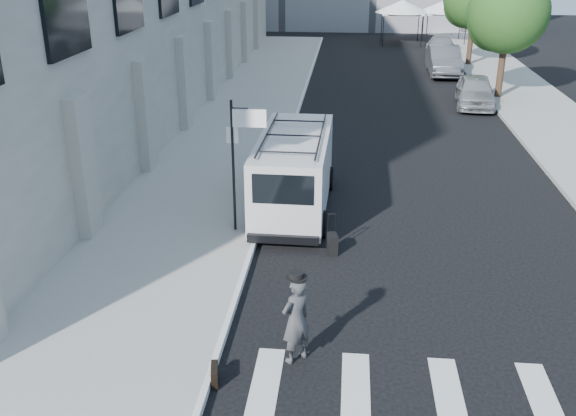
% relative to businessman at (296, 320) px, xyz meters
% --- Properties ---
extents(ground, '(120.00, 120.00, 0.00)m').
position_rel_businessman_xyz_m(ground, '(0.52, 2.18, -0.87)').
color(ground, black).
rests_on(ground, ground).
extents(sidewalk_left, '(4.50, 48.00, 0.15)m').
position_rel_businessman_xyz_m(sidewalk_left, '(-3.73, 18.18, -0.80)').
color(sidewalk_left, gray).
rests_on(sidewalk_left, ground).
extents(sidewalk_right, '(4.00, 56.00, 0.15)m').
position_rel_businessman_xyz_m(sidewalk_right, '(9.52, 22.18, -0.80)').
color(sidewalk_right, gray).
rests_on(sidewalk_right, ground).
extents(sign_pole, '(1.03, 0.07, 3.50)m').
position_rel_businessman_xyz_m(sign_pole, '(-1.84, 5.38, 1.78)').
color(sign_pole, black).
rests_on(sign_pole, sidewalk_left).
extents(tree_near, '(3.80, 3.83, 6.03)m').
position_rel_businessman_xyz_m(tree_near, '(8.02, 22.33, 3.10)').
color(tree_near, black).
rests_on(tree_near, ground).
extents(tent_left, '(4.00, 4.00, 3.20)m').
position_rel_businessman_xyz_m(tent_left, '(4.52, 40.18, 1.84)').
color(tent_left, black).
rests_on(tent_left, ground).
extents(tent_right, '(4.00, 4.00, 3.20)m').
position_rel_businessman_xyz_m(tent_right, '(7.72, 40.68, 1.84)').
color(tent_right, black).
rests_on(tent_right, ground).
extents(businessman, '(0.75, 0.74, 1.74)m').
position_rel_businessman_xyz_m(businessman, '(0.00, 0.00, 0.00)').
color(businessman, '#39393C').
rests_on(businessman, ground).
extents(briefcase, '(0.20, 0.45, 0.34)m').
position_rel_businessman_xyz_m(briefcase, '(-1.38, -0.82, -0.70)').
color(briefcase, black).
rests_on(briefcase, ground).
extents(suitcase, '(0.30, 0.41, 1.02)m').
position_rel_businessman_xyz_m(suitcase, '(0.53, 4.49, -0.60)').
color(suitcase, black).
rests_on(suitcase, ground).
extents(cargo_van, '(2.16, 5.90, 2.22)m').
position_rel_businessman_xyz_m(cargo_van, '(-0.67, 7.41, 0.28)').
color(cargo_van, silver).
rests_on(cargo_van, ground).
extents(parked_car_a, '(2.16, 4.41, 1.45)m').
position_rel_businessman_xyz_m(parked_car_a, '(6.72, 20.62, -0.15)').
color(parked_car_a, '#919499').
rests_on(parked_car_a, ground).
extents(parked_car_b, '(1.77, 4.92, 1.61)m').
position_rel_businessman_xyz_m(parked_car_b, '(6.22, 28.31, -0.07)').
color(parked_car_b, '#4C4E53').
rests_on(parked_car_b, ground).
extents(parked_car_c, '(2.38, 4.90, 1.38)m').
position_rel_businessman_xyz_m(parked_car_c, '(6.72, 33.78, -0.18)').
color(parked_car_c, gray).
rests_on(parked_car_c, ground).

